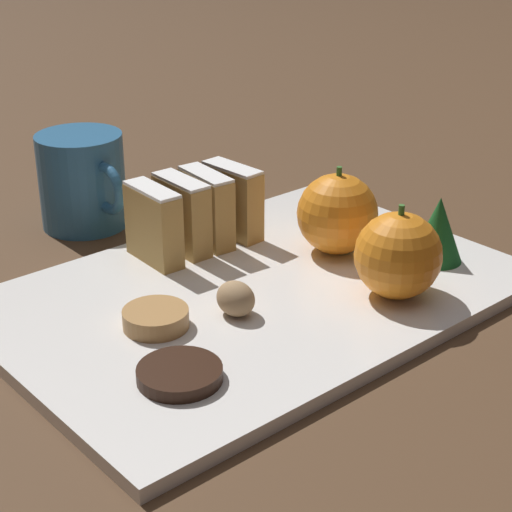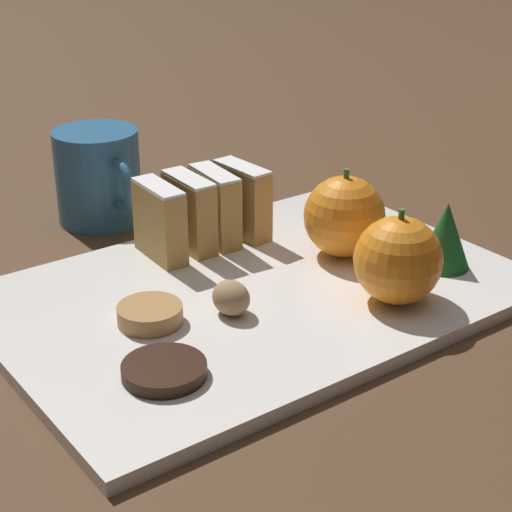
# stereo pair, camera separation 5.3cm
# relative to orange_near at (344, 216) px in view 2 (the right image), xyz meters

# --- Properties ---
(ground_plane) EXTENTS (6.00, 6.00, 0.00)m
(ground_plane) POSITION_rel_orange_near_xyz_m (0.01, -0.11, -0.05)
(ground_plane) COLOR #513823
(serving_platter) EXTENTS (0.31, 0.45, 0.01)m
(serving_platter) POSITION_rel_orange_near_xyz_m (0.01, -0.11, -0.04)
(serving_platter) COLOR white
(serving_platter) RESTS_ON ground_plane
(stollen_slice_front) EXTENTS (0.07, 0.03, 0.07)m
(stollen_slice_front) POSITION_rel_orange_near_xyz_m (-0.09, -0.14, -0.00)
(stollen_slice_front) COLOR tan
(stollen_slice_front) RESTS_ON serving_platter
(stollen_slice_second) EXTENTS (0.07, 0.02, 0.07)m
(stollen_slice_second) POSITION_rel_orange_near_xyz_m (-0.10, -0.11, -0.00)
(stollen_slice_second) COLOR tan
(stollen_slice_second) RESTS_ON serving_platter
(stollen_slice_third) EXTENTS (0.07, 0.03, 0.07)m
(stollen_slice_third) POSITION_rel_orange_near_xyz_m (-0.10, -0.08, -0.00)
(stollen_slice_third) COLOR tan
(stollen_slice_third) RESTS_ON serving_platter
(stollen_slice_fourth) EXTENTS (0.07, 0.03, 0.07)m
(stollen_slice_fourth) POSITION_rel_orange_near_xyz_m (-0.09, -0.05, -0.00)
(stollen_slice_fourth) COLOR tan
(stollen_slice_fourth) RESTS_ON serving_platter
(orange_near) EXTENTS (0.08, 0.08, 0.08)m
(orange_near) POSITION_rel_orange_near_xyz_m (0.00, 0.00, 0.00)
(orange_near) COLOR orange
(orange_near) RESTS_ON serving_platter
(orange_far) EXTENTS (0.07, 0.07, 0.08)m
(orange_far) POSITION_rel_orange_near_xyz_m (0.10, -0.03, -0.00)
(orange_far) COLOR orange
(orange_far) RESTS_ON serving_platter
(walnut) EXTENTS (0.03, 0.03, 0.03)m
(walnut) POSITION_rel_orange_near_xyz_m (0.03, -0.15, -0.02)
(walnut) COLOR tan
(walnut) RESTS_ON serving_platter
(chocolate_cookie) EXTENTS (0.06, 0.06, 0.01)m
(chocolate_cookie) POSITION_rel_orange_near_xyz_m (0.08, -0.24, -0.03)
(chocolate_cookie) COLOR black
(chocolate_cookie) RESTS_ON serving_platter
(gingerbread_cookie) EXTENTS (0.05, 0.05, 0.02)m
(gingerbread_cookie) POSITION_rel_orange_near_xyz_m (0.01, -0.21, -0.03)
(gingerbread_cookie) COLOR #B27F47
(gingerbread_cookie) RESTS_ON serving_platter
(evergreen_sprig) EXTENTS (0.05, 0.05, 0.06)m
(evergreen_sprig) POSITION_rel_orange_near_xyz_m (0.07, 0.06, -0.01)
(evergreen_sprig) COLOR #195623
(evergreen_sprig) RESTS_ON serving_platter
(coffee_mug) EXTENTS (0.12, 0.09, 0.10)m
(coffee_mug) POSITION_rel_orange_near_xyz_m (-0.23, -0.13, -0.00)
(coffee_mug) COLOR #2D6693
(coffee_mug) RESTS_ON ground_plane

